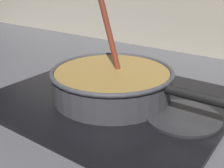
% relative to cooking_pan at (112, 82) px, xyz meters
% --- Properties ---
extents(ground, '(2.40, 1.60, 0.04)m').
position_rel_cooking_pan_xyz_m(ground, '(-0.11, -0.24, -0.07)').
color(ground, '#4C4C51').
extents(hob_plate, '(0.56, 0.48, 0.01)m').
position_rel_cooking_pan_xyz_m(hob_plate, '(-0.00, -0.00, -0.05)').
color(hob_plate, black).
rests_on(hob_plate, ground).
extents(burner_ring, '(0.18, 0.18, 0.01)m').
position_rel_cooking_pan_xyz_m(burner_ring, '(-0.00, -0.00, -0.04)').
color(burner_ring, '#592D0C').
rests_on(burner_ring, hob_plate).
extents(spare_burner, '(0.17, 0.17, 0.01)m').
position_rel_cooking_pan_xyz_m(spare_burner, '(0.19, -0.00, -0.04)').
color(spare_burner, '#262628').
rests_on(spare_burner, hob_plate).
extents(cooking_pan, '(0.44, 0.31, 0.32)m').
position_rel_cooking_pan_xyz_m(cooking_pan, '(0.00, 0.00, 0.00)').
color(cooking_pan, '#38383D').
rests_on(cooking_pan, hob_plate).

